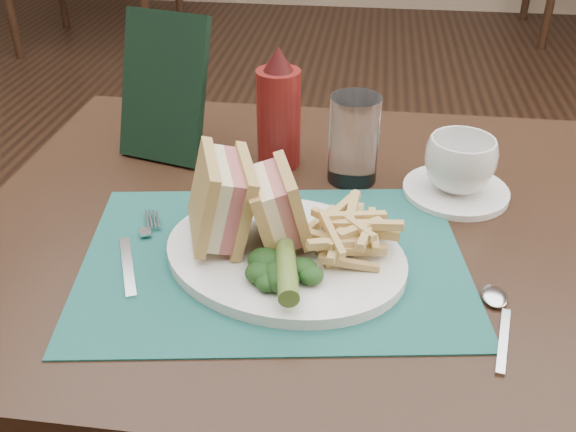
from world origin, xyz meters
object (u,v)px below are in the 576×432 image
Objects in this scene: saucer at (455,191)px; check_presenter at (164,88)px; ketchup_bottle at (279,108)px; table_main at (302,405)px; plate at (285,255)px; sandwich_half_a at (204,200)px; placemat at (274,260)px; drinking_glass at (354,140)px; coffee_cup at (460,164)px; sandwich_half_b at (259,207)px.

saucer is 0.46m from check_presenter.
ketchup_bottle is 0.18m from check_presenter.
ketchup_bottle is at bearing 10.39° from check_presenter.
table_main is 6.00× the size of saucer.
sandwich_half_a reaches higher than plate.
table_main is 0.49m from ketchup_bottle.
plate reaches higher than placemat.
ketchup_bottle reaches higher than drinking_glass.
sandwich_half_a and drinking_glass have the same top height.
drinking_glass is at bearing -17.26° from ketchup_bottle.
table_main is 4.00× the size of check_presenter.
saucer is 1.52× the size of coffee_cup.
saucer is at bearing -9.49° from drinking_glass.
sandwich_half_b is 0.65× the size of saucer.
ketchup_bottle is (-0.03, 0.25, 0.09)m from placemat.
sandwich_half_b is 0.75× the size of drinking_glass.
placemat is at bearing -25.24° from sandwich_half_a.
ketchup_bottle reaches higher than placemat.
placemat is at bearing -104.64° from table_main.
ketchup_bottle is at bearing 96.85° from placemat.
drinking_glass is 0.30m from check_presenter.
placemat is 2.50× the size of ketchup_bottle.
sandwich_half_b is (-0.05, -0.09, 0.44)m from table_main.
placemat is 0.07m from sandwich_half_b.
placemat is 2.07× the size of check_presenter.
placemat is at bearing -54.94° from sandwich_half_b.
sandwich_half_a is 0.88× the size of drinking_glass.
saucer is at bearing 10.98° from sandwich_half_a.
saucer is at bearing 39.39° from placemat.
table_main is at bearing 21.34° from sandwich_half_a.
check_presenter reaches higher than placemat.
check_presenter reaches higher than plate.
saucer is at bearing 58.48° from plate.
drinking_glass is (0.17, 0.21, -0.01)m from sandwich_half_a.
sandwich_half_b is 0.32m from check_presenter.
sandwich_half_a is 0.07m from sandwich_half_b.
plate is 2.63× the size of sandwich_half_a.
plate is at bearing -42.44° from sandwich_half_b.
coffee_cup is (0.25, 0.18, -0.02)m from sandwich_half_b.
saucer is at bearing 17.16° from sandwich_half_b.
drinking_glass is at bearing 45.09° from sandwich_half_b.
saucer is 1.15× the size of drinking_glass.
coffee_cup reaches higher than plate.
sandwich_half_a reaches higher than sandwich_half_b.
sandwich_half_a is (-0.10, 0.01, 0.06)m from plate.
check_presenter reaches higher than table_main.
ketchup_bottle reaches higher than sandwich_half_a.
coffee_cup is at bearing -12.92° from ketchup_bottle.
table_main is at bearing -157.08° from coffee_cup.
table_main is 3.00× the size of plate.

